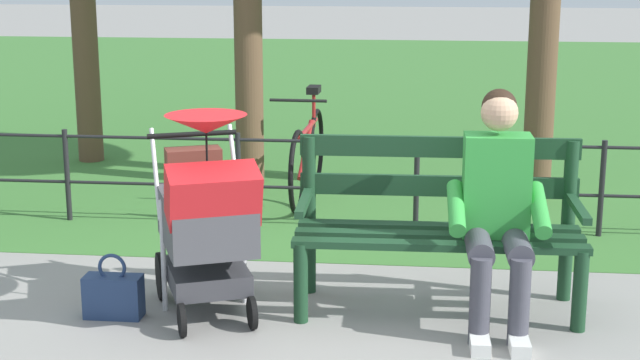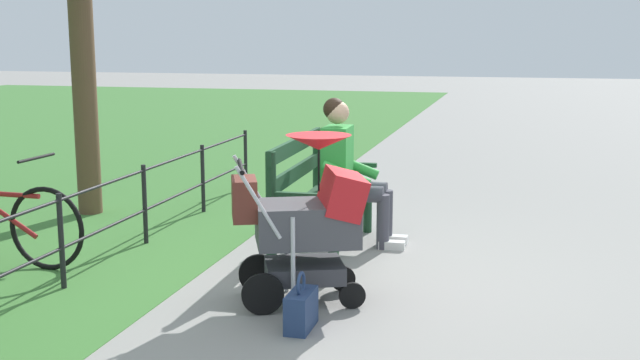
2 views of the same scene
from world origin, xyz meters
TOP-DOWN VIEW (x-y plane):
  - ground_plane at (0.00, 0.00)m, footprint 60.00×60.00m
  - park_bench at (-0.79, -0.12)m, footprint 1.61×0.63m
  - person_on_bench at (-1.09, 0.11)m, footprint 0.54×0.74m
  - stroller at (0.48, 0.16)m, footprint 0.78×1.00m
  - handbag at (1.00, 0.26)m, footprint 0.32×0.14m
  - park_fence at (0.00, -1.62)m, footprint 6.57×0.04m

SIDE VIEW (x-z plane):
  - ground_plane at x=0.00m, z-range 0.00..0.00m
  - handbag at x=1.00m, z-range -0.06..0.31m
  - park_fence at x=0.00m, z-range 0.07..0.77m
  - park_bench at x=-0.79m, z-range 0.05..1.01m
  - stroller at x=0.48m, z-range 0.02..1.17m
  - person_on_bench at x=-1.09m, z-range 0.04..1.31m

